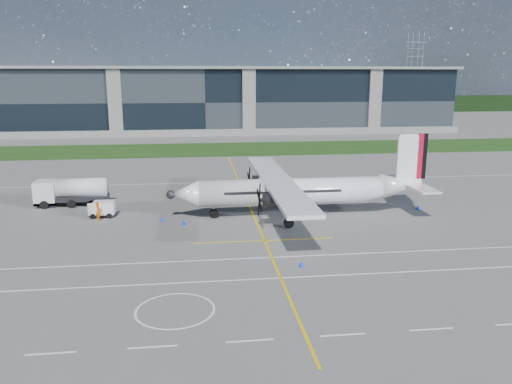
{
  "coord_description": "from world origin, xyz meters",
  "views": [
    {
      "loc": [
        -2.55,
        -45.44,
        13.51
      ],
      "look_at": [
        3.15,
        0.97,
        2.58
      ],
      "focal_mm": 35.0,
      "sensor_mm": 36.0,
      "label": 1
    }
  ],
  "objects_px": {
    "safety_cone_nose_port": "(184,222)",
    "safety_cone_tail": "(418,207)",
    "turboprop_aircraft": "(301,176)",
    "baggage_tug": "(102,209)",
    "ground_crew_person": "(98,210)",
    "fuel_tanker_truck": "(66,192)",
    "safety_cone_fwd": "(162,219)",
    "safety_cone_stbdwing": "(253,185)",
    "safety_cone_portwing": "(302,263)",
    "pylon_east": "(414,72)"
  },
  "relations": [
    {
      "from": "pylon_east",
      "to": "safety_cone_tail",
      "type": "relative_size",
      "value": 60.0
    },
    {
      "from": "fuel_tanker_truck",
      "to": "baggage_tug",
      "type": "height_order",
      "value": "fuel_tanker_truck"
    },
    {
      "from": "pylon_east",
      "to": "ground_crew_person",
      "type": "height_order",
      "value": "pylon_east"
    },
    {
      "from": "safety_cone_fwd",
      "to": "safety_cone_stbdwing",
      "type": "distance_m",
      "value": 17.37
    },
    {
      "from": "baggage_tug",
      "to": "safety_cone_fwd",
      "type": "distance_m",
      "value": 6.4
    },
    {
      "from": "turboprop_aircraft",
      "to": "safety_cone_nose_port",
      "type": "bearing_deg",
      "value": -170.46
    },
    {
      "from": "turboprop_aircraft",
      "to": "fuel_tanker_truck",
      "type": "distance_m",
      "value": 24.9
    },
    {
      "from": "fuel_tanker_truck",
      "to": "ground_crew_person",
      "type": "height_order",
      "value": "fuel_tanker_truck"
    },
    {
      "from": "safety_cone_portwing",
      "to": "safety_cone_tail",
      "type": "xyz_separation_m",
      "value": [
        15.26,
        14.03,
        0.0
      ]
    },
    {
      "from": "baggage_tug",
      "to": "safety_cone_nose_port",
      "type": "xyz_separation_m",
      "value": [
        7.99,
        -3.7,
        -0.53
      ]
    },
    {
      "from": "pylon_east",
      "to": "safety_cone_tail",
      "type": "xyz_separation_m",
      "value": [
        -64.86,
        -148.09,
        -14.75
      ]
    },
    {
      "from": "pylon_east",
      "to": "safety_cone_fwd",
      "type": "bearing_deg",
      "value": -121.34
    },
    {
      "from": "safety_cone_fwd",
      "to": "safety_cone_stbdwing",
      "type": "bearing_deg",
      "value": 53.27
    },
    {
      "from": "ground_crew_person",
      "to": "safety_cone_nose_port",
      "type": "relative_size",
      "value": 4.35
    },
    {
      "from": "safety_cone_tail",
      "to": "safety_cone_portwing",
      "type": "bearing_deg",
      "value": -137.41
    },
    {
      "from": "pylon_east",
      "to": "baggage_tug",
      "type": "relative_size",
      "value": 11.6
    },
    {
      "from": "safety_cone_fwd",
      "to": "safety_cone_nose_port",
      "type": "bearing_deg",
      "value": -31.57
    },
    {
      "from": "turboprop_aircraft",
      "to": "baggage_tug",
      "type": "distance_m",
      "value": 19.73
    },
    {
      "from": "pylon_east",
      "to": "safety_cone_fwd",
      "type": "height_order",
      "value": "pylon_east"
    },
    {
      "from": "safety_cone_portwing",
      "to": "safety_cone_tail",
      "type": "distance_m",
      "value": 20.73
    },
    {
      "from": "turboprop_aircraft",
      "to": "safety_cone_nose_port",
      "type": "xyz_separation_m",
      "value": [
        -11.4,
        -1.91,
        -3.73
      ]
    },
    {
      "from": "ground_crew_person",
      "to": "safety_cone_nose_port",
      "type": "height_order",
      "value": "ground_crew_person"
    },
    {
      "from": "pylon_east",
      "to": "turboprop_aircraft",
      "type": "xyz_separation_m",
      "value": [
        -77.41,
        -148.6,
        -11.02
      ]
    },
    {
      "from": "safety_cone_nose_port",
      "to": "baggage_tug",
      "type": "bearing_deg",
      "value": 155.14
    },
    {
      "from": "turboprop_aircraft",
      "to": "safety_cone_portwing",
      "type": "height_order",
      "value": "turboprop_aircraft"
    },
    {
      "from": "safety_cone_portwing",
      "to": "ground_crew_person",
      "type": "bearing_deg",
      "value": 140.46
    },
    {
      "from": "safety_cone_fwd",
      "to": "safety_cone_stbdwing",
      "type": "xyz_separation_m",
      "value": [
        10.39,
        13.92,
        0.0
      ]
    },
    {
      "from": "safety_cone_nose_port",
      "to": "safety_cone_portwing",
      "type": "bearing_deg",
      "value": -53.18
    },
    {
      "from": "fuel_tanker_truck",
      "to": "safety_cone_fwd",
      "type": "relative_size",
      "value": 15.57
    },
    {
      "from": "pylon_east",
      "to": "safety_cone_portwing",
      "type": "relative_size",
      "value": 60.0
    },
    {
      "from": "ground_crew_person",
      "to": "safety_cone_portwing",
      "type": "height_order",
      "value": "ground_crew_person"
    },
    {
      "from": "fuel_tanker_truck",
      "to": "ground_crew_person",
      "type": "bearing_deg",
      "value": -55.51
    },
    {
      "from": "safety_cone_nose_port",
      "to": "safety_cone_stbdwing",
      "type": "xyz_separation_m",
      "value": [
        8.31,
        15.2,
        0.0
      ]
    },
    {
      "from": "fuel_tanker_truck",
      "to": "safety_cone_tail",
      "type": "xyz_separation_m",
      "value": [
        36.4,
        -6.18,
        -1.21
      ]
    },
    {
      "from": "safety_cone_portwing",
      "to": "safety_cone_stbdwing",
      "type": "xyz_separation_m",
      "value": [
        -0.38,
        26.81,
        0.0
      ]
    },
    {
      "from": "ground_crew_person",
      "to": "safety_cone_tail",
      "type": "xyz_separation_m",
      "value": [
        32.01,
        0.2,
        -0.84
      ]
    },
    {
      "from": "safety_cone_fwd",
      "to": "safety_cone_nose_port",
      "type": "relative_size",
      "value": 1.0
    },
    {
      "from": "turboprop_aircraft",
      "to": "safety_cone_tail",
      "type": "relative_size",
      "value": 53.0
    },
    {
      "from": "fuel_tanker_truck",
      "to": "safety_cone_portwing",
      "type": "xyz_separation_m",
      "value": [
        21.14,
        -20.21,
        -1.21
      ]
    },
    {
      "from": "safety_cone_nose_port",
      "to": "safety_cone_stbdwing",
      "type": "bearing_deg",
      "value": 61.35
    },
    {
      "from": "fuel_tanker_truck",
      "to": "safety_cone_nose_port",
      "type": "xyz_separation_m",
      "value": [
        12.45,
        -8.61,
        -1.21
      ]
    },
    {
      "from": "safety_cone_nose_port",
      "to": "safety_cone_tail",
      "type": "height_order",
      "value": "same"
    },
    {
      "from": "safety_cone_nose_port",
      "to": "safety_cone_tail",
      "type": "xyz_separation_m",
      "value": [
        23.95,
        2.42,
        0.0
      ]
    },
    {
      "from": "fuel_tanker_truck",
      "to": "safety_cone_nose_port",
      "type": "bearing_deg",
      "value": -34.66
    },
    {
      "from": "safety_cone_portwing",
      "to": "safety_cone_tail",
      "type": "relative_size",
      "value": 1.0
    },
    {
      "from": "fuel_tanker_truck",
      "to": "safety_cone_stbdwing",
      "type": "bearing_deg",
      "value": 17.63
    },
    {
      "from": "turboprop_aircraft",
      "to": "ground_crew_person",
      "type": "relative_size",
      "value": 12.19
    },
    {
      "from": "pylon_east",
      "to": "safety_cone_stbdwing",
      "type": "relative_size",
      "value": 60.0
    },
    {
      "from": "turboprop_aircraft",
      "to": "safety_cone_portwing",
      "type": "distance_m",
      "value": 14.28
    },
    {
      "from": "baggage_tug",
      "to": "ground_crew_person",
      "type": "distance_m",
      "value": 1.51
    }
  ]
}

